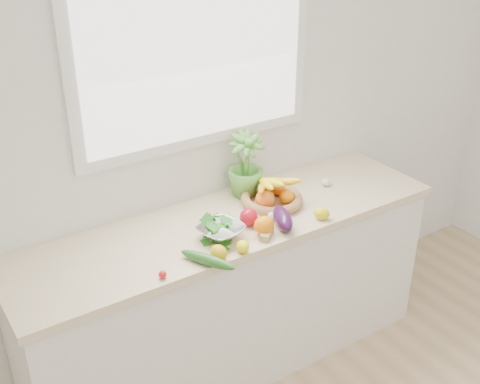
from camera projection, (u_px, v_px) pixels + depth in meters
back_wall at (197, 117)px, 3.00m from camera, size 4.50×0.02×2.70m
counter_cabinet at (230, 296)px, 3.20m from camera, size 2.20×0.58×0.86m
countertop at (229, 223)px, 2.99m from camera, size 2.24×0.62×0.04m
window_frame at (195, 37)px, 2.80m from camera, size 1.30×0.03×1.10m
window_pane at (197, 37)px, 2.79m from camera, size 1.18×0.01×0.98m
orange_loose at (264, 226)px, 2.84m from camera, size 0.12×0.12×0.09m
lemon_a at (219, 253)px, 2.66m from camera, size 0.08×0.09×0.07m
lemon_b at (243, 247)px, 2.71m from camera, size 0.08×0.09×0.06m
lemon_c at (322, 214)px, 2.97m from camera, size 0.10×0.10×0.06m
apple at (249, 217)px, 2.92m from camera, size 0.10×0.10×0.09m
ginger at (267, 234)px, 2.83m from camera, size 0.11×0.10×0.03m
garlic_a at (255, 218)px, 2.95m from camera, size 0.06×0.06×0.04m
garlic_b at (326, 182)px, 3.31m from camera, size 0.05×0.05×0.04m
garlic_c at (272, 216)px, 2.97m from camera, size 0.06×0.06×0.04m
eggplant at (283, 219)px, 2.91m from camera, size 0.16×0.23×0.09m
cucumber at (207, 260)px, 2.62m from camera, size 0.17×0.27×0.05m
radish at (163, 275)px, 2.54m from camera, size 0.04×0.04×0.03m
potted_herb at (246, 165)px, 3.14m from camera, size 0.22×0.22×0.35m
fruit_basket at (271, 196)px, 3.11m from camera, size 0.33×0.33×0.18m
colander_with_spinach at (221, 228)px, 2.80m from camera, size 0.25×0.25×0.11m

